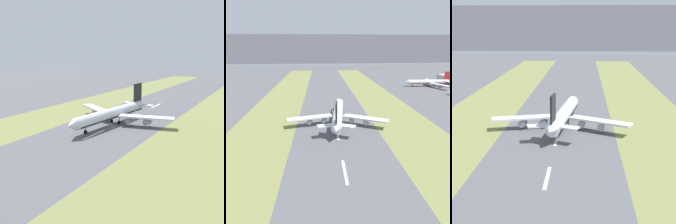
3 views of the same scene
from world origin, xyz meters
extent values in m
plane|color=#56565B|center=(0.00, 0.00, 0.00)|extent=(800.00, 800.00, 0.00)
cube|color=olive|center=(-45.00, 0.00, 0.00)|extent=(40.00, 600.00, 0.01)
cube|color=olive|center=(45.00, 0.00, 0.00)|extent=(40.00, 600.00, 0.01)
cube|color=silver|center=(0.00, -63.29, 0.01)|extent=(1.20, 18.00, 0.01)
cube|color=silver|center=(0.00, -23.29, 0.01)|extent=(1.20, 18.00, 0.01)
cube|color=silver|center=(0.00, 16.71, 0.01)|extent=(1.20, 18.00, 0.01)
cylinder|color=silver|center=(2.02, -3.29, 6.20)|extent=(12.32, 56.32, 6.00)
cone|color=silver|center=(5.48, 27.02, 6.20)|extent=(6.41, 5.64, 5.88)
cone|color=silver|center=(-1.50, -34.09, 7.00)|extent=(5.75, 6.54, 5.10)
cube|color=black|center=(2.02, -3.29, 4.55)|extent=(11.77, 54.06, 0.70)
cube|color=silver|center=(-16.19, -8.47, 5.30)|extent=(29.55, 13.52, 0.90)
cube|color=silver|center=(18.58, -12.45, 5.30)|extent=(28.35, 19.12, 0.90)
cylinder|color=#93939E|center=(-7.38, -6.24, 2.85)|extent=(3.72, 5.13, 3.20)
cylinder|color=#93939E|center=(-16.72, -8.69, 2.85)|extent=(3.72, 5.13, 3.20)
cylinder|color=#93939E|center=(10.50, -8.28, 2.85)|extent=(3.72, 5.13, 3.20)
cylinder|color=#93939E|center=(19.05, -12.78, 2.85)|extent=(3.72, 5.13, 3.20)
cube|color=black|center=(-0.94, -29.12, 14.70)|extent=(1.70, 8.04, 11.00)
cube|color=silver|center=(-6.40, -28.49, 7.20)|extent=(10.68, 6.30, 0.60)
cube|color=silver|center=(4.53, -29.74, 7.20)|extent=(10.92, 8.15, 0.60)
cylinder|color=#59595E|center=(4.44, 17.86, 2.50)|extent=(0.50, 0.50, 3.20)
cylinder|color=black|center=(4.44, 17.86, 0.90)|extent=(1.10, 1.89, 1.80)
cylinder|color=#59595E|center=(-0.91, -5.97, 2.50)|extent=(0.50, 0.50, 3.20)
cylinder|color=black|center=(-0.91, -5.97, 0.90)|extent=(1.10, 1.89, 1.80)
cylinder|color=#59595E|center=(4.26, -6.56, 2.50)|extent=(0.50, 0.50, 3.20)
cylinder|color=black|center=(4.26, -6.56, 0.90)|extent=(1.10, 1.89, 1.80)
cylinder|color=silver|center=(123.55, 117.22, 5.56)|extent=(50.27, 6.33, 5.38)
cone|color=silver|center=(96.23, 117.74, 5.56)|extent=(4.58, 5.35, 5.27)
cone|color=silver|center=(151.32, 116.69, 6.27)|extent=(5.46, 4.67, 4.57)
cube|color=red|center=(123.55, 117.22, 4.08)|extent=(48.26, 6.02, 0.63)
cube|color=silver|center=(129.72, 101.42, 4.75)|extent=(14.30, 26.19, 0.81)
cube|color=silver|center=(130.31, 132.77, 4.75)|extent=(15.13, 26.01, 0.81)
cylinder|color=#93939E|center=(126.98, 109.09, 2.55)|extent=(4.35, 2.95, 2.87)
cylinder|color=#93939E|center=(129.96, 100.97, 2.55)|extent=(4.35, 2.95, 2.87)
cylinder|color=#93939E|center=(127.29, 125.21, 2.55)|extent=(4.35, 2.95, 2.87)
cylinder|color=#93939E|center=(130.57, 133.22, 2.55)|extent=(4.35, 2.95, 2.87)
cube|color=red|center=(146.84, 116.78, 13.17)|extent=(7.18, 0.85, 9.86)
cube|color=silver|center=(146.75, 111.85, 6.45)|extent=(6.38, 9.72, 0.54)
cube|color=silver|center=(146.93, 121.71, 6.45)|extent=(6.66, 9.76, 0.54)
cylinder|color=#59595E|center=(104.49, 117.58, 2.24)|extent=(0.45, 0.45, 2.87)
cylinder|color=black|center=(104.49, 117.58, 0.81)|extent=(1.63, 0.84, 1.61)
cylinder|color=#59595E|center=(126.19, 114.84, 2.24)|extent=(0.45, 0.45, 2.87)
cylinder|color=black|center=(126.19, 114.84, 0.81)|extent=(1.63, 0.84, 1.61)
cylinder|color=#59595E|center=(126.28, 119.50, 2.24)|extent=(0.45, 0.45, 2.87)
cylinder|color=black|center=(126.28, 119.50, 0.81)|extent=(1.63, 0.84, 1.61)
cube|color=silver|center=(123.04, 69.21, 1.80)|extent=(4.52, 3.49, 2.60)
cylinder|color=black|center=(122.31, 70.67, 0.50)|extent=(1.06, 0.69, 1.00)
cylinder|color=black|center=(121.52, 68.61, 0.50)|extent=(1.06, 0.69, 1.00)
cube|color=gray|center=(0.00, 520.00, 37.28)|extent=(800.00, 120.00, 74.57)
camera|label=1|loc=(-69.99, 116.11, 39.58)|focal=42.00mm
camera|label=2|loc=(-9.12, -140.94, 50.00)|focal=35.00mm
camera|label=3|loc=(11.43, -173.08, 48.04)|focal=60.00mm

